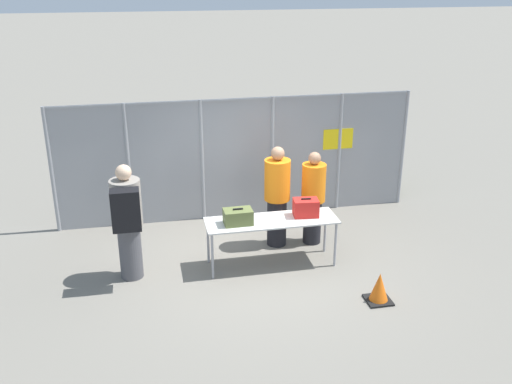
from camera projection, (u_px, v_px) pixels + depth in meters
ground_plane at (259, 263)px, 9.38m from camera, size 120.00×120.00×0.00m
fence_section at (238, 157)px, 10.75m from camera, size 6.79×0.07×2.33m
inspection_table at (272, 223)px, 9.08m from camera, size 2.11×0.65×0.79m
suitcase_olive at (238, 217)px, 8.88m from camera, size 0.45×0.30×0.26m
suitcase_red at (306, 208)px, 9.16m from camera, size 0.42×0.31×0.30m
traveler_hooded at (127, 219)px, 8.55m from camera, size 0.46×0.71×1.85m
security_worker_near at (277, 195)px, 9.70m from camera, size 0.44×0.44×1.78m
security_worker_far at (313, 197)px, 9.80m from camera, size 0.41×0.41×1.66m
utility_trailer at (307, 169)px, 12.55m from camera, size 4.26×2.27×0.68m
traffic_cone at (379, 289)px, 8.24m from camera, size 0.36×0.36×0.45m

